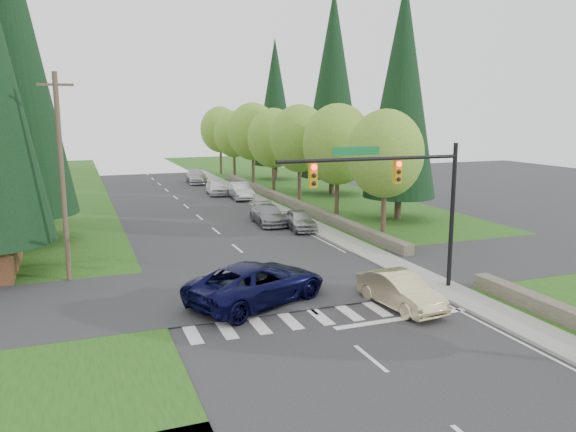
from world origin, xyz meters
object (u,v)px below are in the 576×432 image
suv_navy (258,283)px  sedan_champagne (400,291)px  parked_car_a (300,220)px  parked_car_b (268,215)px  parked_car_d (216,187)px  parked_car_e (197,177)px  parked_car_c (240,191)px

suv_navy → sedan_champagne: bearing=-140.8°
parked_car_a → suv_navy: bearing=-113.7°
parked_car_b → parked_car_d: size_ratio=1.09×
sedan_champagne → parked_car_e: parked_car_e is taller
parked_car_b → parked_car_c: bearing=87.1°
parked_car_a → parked_car_d: bearing=99.3°
suv_navy → parked_car_d: 32.93m
parked_car_d → parked_car_e: 9.71m
suv_navy → parked_car_a: bearing=-53.5°
parked_car_d → parked_car_b: bearing=-85.1°
sedan_champagne → parked_car_c: parked_car_c is taller
parked_car_a → parked_car_c: size_ratio=0.88×
sedan_champagne → parked_car_e: bearing=83.0°
suv_navy → parked_car_c: suv_navy is taller
parked_car_d → parked_car_c: bearing=-64.5°
parked_car_b → suv_navy: bearing=-106.7°
parked_car_e → parked_car_b: bearing=-85.8°
parked_car_b → parked_car_e: (0.00, 25.76, 0.05)m
parked_car_e → parked_car_d: bearing=-85.8°
suv_navy → parked_car_e: size_ratio=1.24×
sedan_champagne → parked_car_a: size_ratio=1.07×
suv_navy → parked_car_d: size_ratio=1.46×
parked_car_d → parked_car_e: bearing=94.9°
parked_car_b → parked_car_d: bearing=93.6°
parked_car_c → parked_car_d: size_ratio=1.06×
parked_car_a → parked_car_b: size_ratio=0.86×
suv_navy → parked_car_d: bearing=-35.3°
parked_car_b → parked_car_e: bearing=93.6°
parked_car_c → parked_car_e: 13.50m
parked_car_a → parked_car_b: (-1.40, 2.74, -0.01)m
sedan_champagne → parked_car_a: bearing=76.8°
suv_navy → parked_car_b: 17.41m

